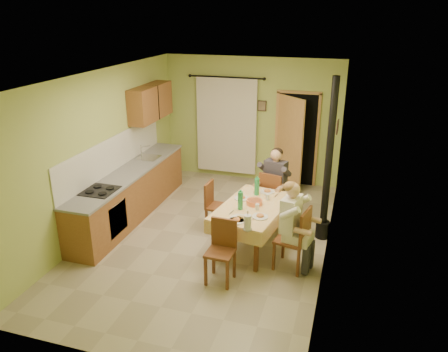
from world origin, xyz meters
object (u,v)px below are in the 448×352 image
(chair_near, at_px, (221,264))
(man_right, at_px, (293,216))
(man_far, at_px, (275,177))
(stove_flue, at_px, (327,183))
(dining_table, at_px, (253,226))
(chair_left, at_px, (217,216))
(chair_far, at_px, (273,206))
(chair_right, at_px, (292,251))

(chair_near, height_order, man_right, man_right)
(man_far, xyz_separation_m, stove_flue, (0.95, -0.39, 0.15))
(chair_near, xyz_separation_m, man_far, (0.36, 2.17, 0.59))
(dining_table, relative_size, stove_flue, 0.62)
(dining_table, relative_size, man_right, 1.25)
(chair_left, bearing_deg, chair_near, 23.05)
(chair_left, relative_size, man_right, 0.67)
(chair_left, xyz_separation_m, man_far, (0.88, 0.71, 0.59))
(chair_far, height_order, chair_left, chair_far)
(man_right, bearing_deg, chair_right, -90.00)
(stove_flue, bearing_deg, man_right, -109.26)
(chair_right, bearing_deg, dining_table, 70.26)
(chair_left, xyz_separation_m, man_right, (1.45, -0.80, 0.59))
(dining_table, xyz_separation_m, chair_far, (0.14, 1.05, -0.09))
(dining_table, distance_m, chair_right, 0.86)
(chair_right, relative_size, man_right, 0.73)
(dining_table, xyz_separation_m, chair_right, (0.73, -0.44, -0.09))
(dining_table, distance_m, man_far, 1.19)
(dining_table, distance_m, chair_near, 1.13)
(chair_right, xyz_separation_m, stove_flue, (0.37, 1.12, 0.73))
(dining_table, xyz_separation_m, chair_left, (-0.73, 0.36, -0.09))
(man_right, height_order, stove_flue, stove_flue)
(man_right, bearing_deg, chair_far, 32.48)
(chair_right, bearing_deg, stove_flue, -6.83)
(chair_far, relative_size, man_far, 0.72)
(chair_left, height_order, man_far, man_far)
(chair_left, distance_m, man_right, 1.75)
(chair_far, relative_size, man_right, 0.72)
(chair_near, xyz_separation_m, man_right, (0.92, 0.66, 0.59))
(chair_far, distance_m, stove_flue, 1.26)
(dining_table, bearing_deg, chair_far, 91.77)
(chair_far, bearing_deg, stove_flue, -7.61)
(chair_far, height_order, chair_right, chair_right)
(man_far, height_order, stove_flue, stove_flue)
(chair_right, xyz_separation_m, man_right, (-0.02, 0.00, 0.59))
(chair_near, height_order, chair_left, chair_near)
(chair_far, height_order, man_right, man_right)
(chair_right, bearing_deg, chair_far, 32.94)
(dining_table, bearing_deg, stove_flue, 41.00)
(chair_right, height_order, stove_flue, stove_flue)
(chair_left, height_order, man_right, man_right)
(chair_near, bearing_deg, chair_left, -68.18)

